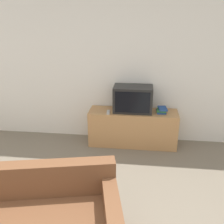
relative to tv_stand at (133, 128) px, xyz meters
The scene contains 5 objects.
wall_back 1.16m from the tv_stand, 153.50° to the left, with size 9.00×0.06×2.60m.
tv_stand is the anchor object (origin of this frame).
television 0.52m from the tv_stand, 121.46° to the left, with size 0.64×0.39×0.42m.
book_stack 0.58m from the tv_stand, ahead, with size 0.18×0.23×0.08m.
remote_on_stand 0.53m from the tv_stand, 163.53° to the right, with size 0.06×0.17×0.02m.
Camera 1 is at (0.66, -1.33, 2.19)m, focal length 42.00 mm.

